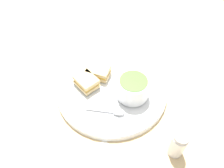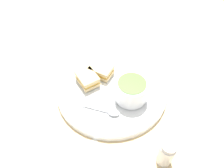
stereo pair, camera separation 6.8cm
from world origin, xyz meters
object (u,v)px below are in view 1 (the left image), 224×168
Objects in this scene: sandwich_half_far at (86,82)px; soup_bowl at (133,88)px; salt_shaker at (177,145)px; sandwich_half_near at (98,72)px; spoon at (116,112)px.

soup_bowl is at bearing 36.03° from sandwich_half_far.
soup_bowl is at bearing 170.34° from salt_shaker.
soup_bowl and salt_shaker have the same top height.
sandwich_half_far is (0.01, -0.05, 0.00)m from sandwich_half_near.
soup_bowl is 1.10× the size of sandwich_half_near.
salt_shaker is (0.33, -0.00, 0.00)m from sandwich_half_near.
sandwich_half_near is at bearing -165.93° from soup_bowl.
sandwich_half_far is 0.86× the size of salt_shaker.
soup_bowl is 0.20m from salt_shaker.
salt_shaker is at bearing 9.41° from sandwich_half_far.
spoon is 1.06× the size of sandwich_half_near.
sandwich_half_near is at bearing 179.75° from salt_shaker.
spoon is 1.30× the size of sandwich_half_far.
sandwich_half_near is (-0.15, 0.05, 0.01)m from spoon.
spoon is 0.16m from sandwich_half_near.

